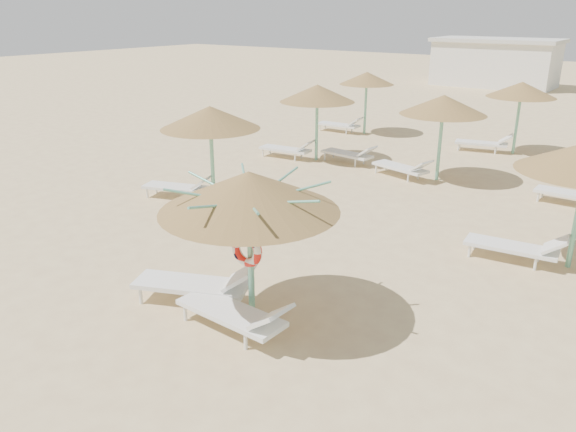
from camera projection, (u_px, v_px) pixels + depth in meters
The scene contains 6 objects.
ground at pixel (225, 315), 10.01m from camera, with size 120.00×120.00×0.00m, color #D7BD83.
main_palapa at pixel (249, 192), 9.11m from camera, with size 3.00×3.00×2.68m.
lounger_main_a at pixel (199, 283), 10.30m from camera, with size 2.36×1.53×0.83m.
lounger_main_b at pixel (237, 314), 9.32m from camera, with size 2.19×0.74×0.78m.
palapa_field at pixel (457, 107), 17.16m from camera, with size 14.74×13.75×2.70m.
service_hut at pixel (495, 62), 39.34m from camera, with size 8.40×4.40×3.25m.
Camera 1 is at (6.06, -6.46, 5.12)m, focal length 35.00 mm.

